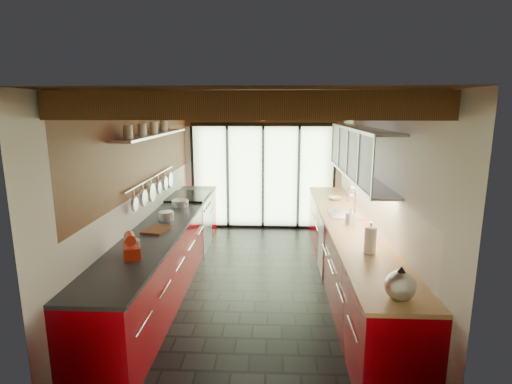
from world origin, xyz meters
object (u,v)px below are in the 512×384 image
at_px(kettle, 400,284).
at_px(bowl, 335,198).
at_px(soap_bottle, 351,216).
at_px(paper_towel, 370,240).
at_px(stand_mixer, 131,247).

distance_m(kettle, bowl, 3.63).
bearing_deg(soap_bottle, paper_towel, -90.00).
bearing_deg(paper_towel, soap_bottle, 90.00).
relative_size(stand_mixer, kettle, 0.95).
height_order(stand_mixer, kettle, kettle).
height_order(stand_mixer, paper_towel, paper_towel).
height_order(kettle, soap_bottle, kettle).
bearing_deg(paper_towel, bowl, 90.00).
distance_m(stand_mixer, soap_bottle, 2.87).
bearing_deg(kettle, bowl, 90.00).
relative_size(kettle, paper_towel, 1.02).
relative_size(paper_towel, bowl, 1.64).
xyz_separation_m(stand_mixer, bowl, (2.54, 2.78, -0.08)).
bearing_deg(stand_mixer, kettle, -18.41).
bearing_deg(bowl, kettle, -90.00).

